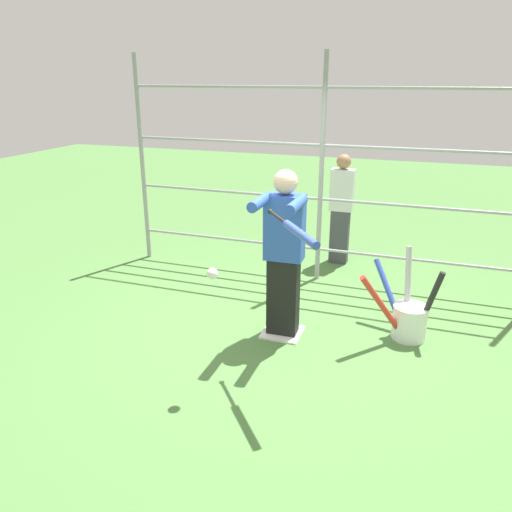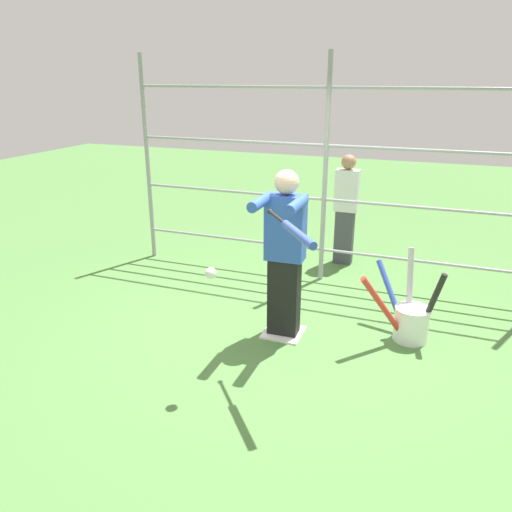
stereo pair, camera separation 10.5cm
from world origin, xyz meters
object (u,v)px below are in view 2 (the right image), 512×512
(bystander_behind_fence, at_px, (346,208))
(bat_bucket, at_px, (410,319))
(baseball_bat_swinging, at_px, (295,231))
(batter, at_px, (285,250))
(softball_in_flight, at_px, (211,273))

(bystander_behind_fence, bearing_deg, bat_bucket, 118.70)
(baseball_bat_swinging, bearing_deg, bystander_behind_fence, -86.42)
(batter, bearing_deg, baseball_bat_swinging, 111.90)
(softball_in_flight, relative_size, bat_bucket, 0.10)
(batter, height_order, bat_bucket, batter)
(batter, height_order, bystander_behind_fence, batter)
(baseball_bat_swinging, height_order, softball_in_flight, baseball_bat_swinging)
(batter, relative_size, bystander_behind_fence, 1.11)
(batter, xyz_separation_m, bat_bucket, (-1.23, -0.36, -0.70))
(batter, height_order, baseball_bat_swinging, batter)
(baseball_bat_swinging, distance_m, bystander_behind_fence, 3.27)
(batter, xyz_separation_m, softball_in_flight, (0.28, 1.08, 0.12))
(baseball_bat_swinging, height_order, bat_bucket, baseball_bat_swinging)
(bat_bucket, distance_m, bystander_behind_fence, 2.32)
(bystander_behind_fence, bearing_deg, softball_in_flight, 82.75)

